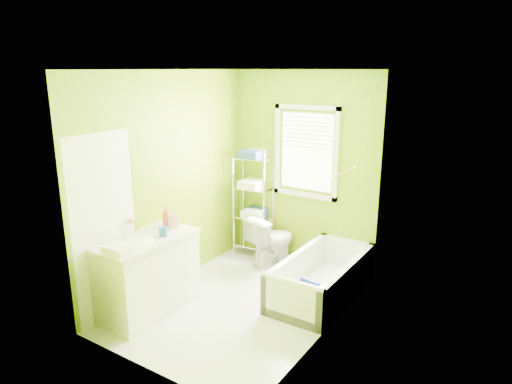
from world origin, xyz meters
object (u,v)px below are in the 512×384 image
Objects in this scene: vanity at (148,273)px; wire_shelf_unit at (255,192)px; bathtub at (320,283)px; toilet at (272,240)px.

wire_shelf_unit is at bearing 86.96° from vanity.
toilet is (-0.96, 0.47, 0.19)m from bathtub.
vanity reaches higher than toilet.
toilet is 1.88m from vanity.
bathtub is at bearing 42.46° from vanity.
vanity is (-0.50, -1.81, 0.10)m from toilet.
toilet is at bearing 153.57° from bathtub.
toilet is 0.72m from wire_shelf_unit.
bathtub is 2.00m from vanity.
toilet is 0.46× the size of wire_shelf_unit.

